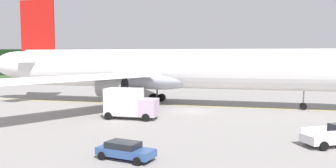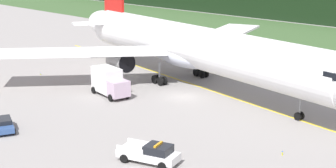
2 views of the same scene
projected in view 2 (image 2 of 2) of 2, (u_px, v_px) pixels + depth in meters
ground at (184, 97)px, 64.58m from camera, size 320.00×320.00×0.00m
taxiway_centerline_main at (195, 85)px, 70.23m from camera, size 76.94×11.17×0.01m
airliner at (193, 47)px, 69.44m from camera, size 59.31×49.87×16.30m
ops_pickup_truck at (151, 153)px, 44.05m from camera, size 5.88×3.77×1.94m
catering_truck at (109, 82)px, 64.68m from camera, size 6.40×3.39×3.75m
staff_car at (4, 124)px, 52.15m from camera, size 4.58×3.09×1.30m
taxiway_edge_light_east at (282, 153)px, 45.82m from camera, size 0.12×0.12×0.45m
taxiway_edge_light_west at (41, 74)px, 76.18m from camera, size 0.12×0.12×0.36m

